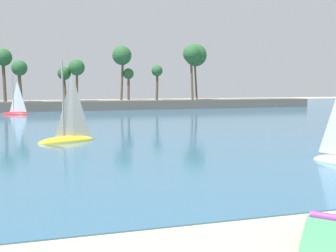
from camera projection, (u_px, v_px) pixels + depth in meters
sea at (70, 116)px, 65.81m from camera, size 220.00×107.01×0.06m
palm_headland at (60, 92)px, 78.15m from camera, size 100.94×6.49×12.97m
sailboat_mid_bay at (16, 111)px, 67.61m from camera, size 4.75×3.35×6.71m
sailboat_toward_headland at (68, 134)px, 36.35m from camera, size 5.29×3.17×7.36m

